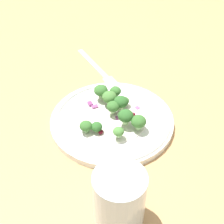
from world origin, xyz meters
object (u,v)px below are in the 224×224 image
plate (112,119)px  fork (98,68)px  water_glass (119,199)px  broccoli_floret_0 (125,101)px  broccoli_floret_2 (113,107)px  broccoli_floret_1 (97,127)px

plate → fork: bearing=163.6°
fork → water_glass: 40.21cm
fork → water_glass: water_glass is taller
broccoli_floret_0 → broccoli_floret_2: 3.63cm
broccoli_floret_1 → water_glass: bearing=-13.6°
plate → broccoli_floret_0: (-1.96, 3.78, 1.78)cm
plate → broccoli_floret_0: bearing=117.5°
plate → water_glass: size_ratio=2.53×
water_glass → plate: bearing=156.3°
broccoli_floret_2 → fork: 19.11cm
broccoli_floret_1 → broccoli_floret_2: (-2.92, 4.79, 0.84)cm
broccoli_floret_1 → water_glass: (16.42, -3.97, 2.14)cm
broccoli_floret_2 → fork: (-18.17, 5.00, -3.16)cm
broccoli_floret_1 → broccoli_floret_2: size_ratio=0.83×
fork → water_glass: (37.51, -13.77, 4.46)cm
broccoli_floret_1 → broccoli_floret_2: broccoli_floret_2 is taller
broccoli_floret_2 → broccoli_floret_0: bearing=113.1°
broccoli_floret_0 → fork: 17.04cm
broccoli_floret_0 → broccoli_floret_1: (4.31, -8.06, -0.07)cm
plate → fork: plate is taller
broccoli_floret_0 → broccoli_floret_2: (1.39, -3.27, 0.77)cm
broccoli_floret_2 → water_glass: size_ratio=0.27×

